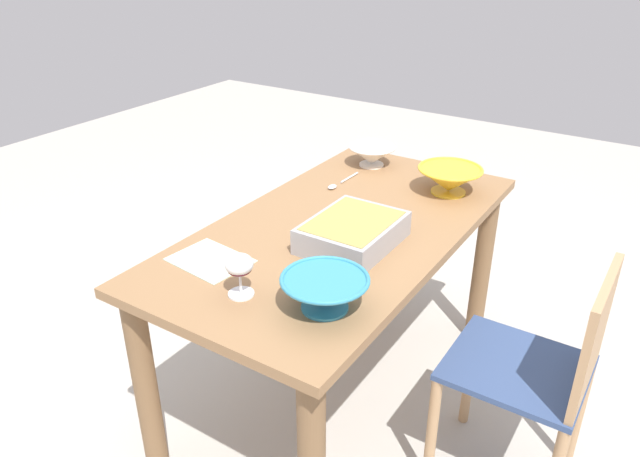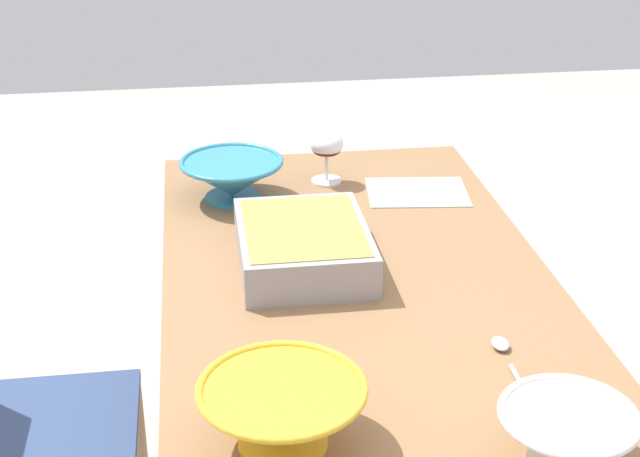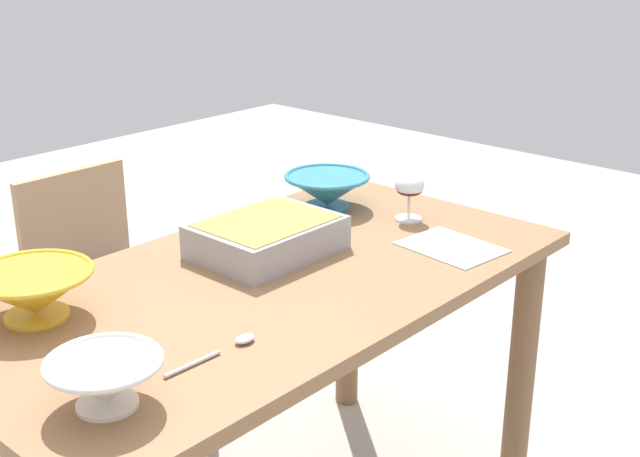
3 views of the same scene
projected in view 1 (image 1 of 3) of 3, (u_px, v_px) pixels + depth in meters
ground_plane at (338, 394)px, 2.45m from camera, size 8.00×8.00×0.00m
dining_table at (341, 258)px, 2.16m from camera, size 1.48×0.77×0.77m
chair at (540, 373)px, 1.85m from camera, size 0.38×0.42×0.85m
wine_glass at (239, 267)px, 1.66m from camera, size 0.08×0.08×0.13m
casserole_dish at (353, 231)px, 1.95m from camera, size 0.33×0.26×0.09m
mixing_bowl at (372, 154)px, 2.59m from camera, size 0.20×0.20×0.09m
small_bowl at (449, 179)px, 2.33m from camera, size 0.25×0.25×0.11m
serving_bowl at (325, 291)px, 1.62m from camera, size 0.24×0.24×0.10m
serving_spoon at (338, 184)px, 2.41m from camera, size 0.21×0.03×0.01m
napkin at (210, 260)px, 1.88m from camera, size 0.21×0.26×0.00m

